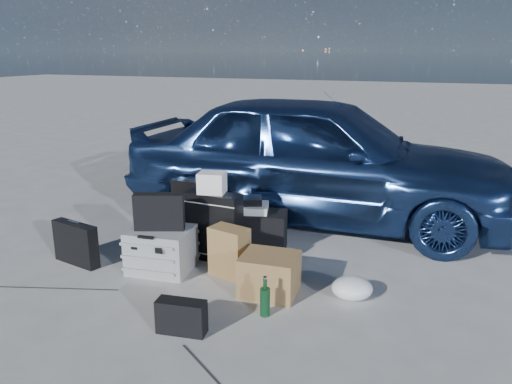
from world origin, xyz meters
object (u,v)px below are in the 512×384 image
(suitcase_right, at_px, (213,226))
(pelican_case, at_px, (161,250))
(suitcase_left, at_px, (195,209))
(green_bottle, at_px, (265,297))
(duffel_bag, at_px, (247,230))
(car, at_px, (317,157))
(cardboard_box, at_px, (269,274))
(briefcase, at_px, (76,243))

(suitcase_right, bearing_deg, pelican_case, -126.07)
(suitcase_left, distance_m, green_bottle, 1.83)
(pelican_case, height_order, green_bottle, pelican_case)
(suitcase_right, bearing_deg, green_bottle, -41.61)
(suitcase_right, relative_size, duffel_bag, 0.83)
(suitcase_right, height_order, green_bottle, suitcase_right)
(car, distance_m, duffel_bag, 1.35)
(pelican_case, bearing_deg, duffel_bag, 48.22)
(duffel_bag, bearing_deg, car, 58.96)
(green_bottle, bearing_deg, suitcase_left, 134.61)
(car, bearing_deg, cardboard_box, -177.43)
(car, relative_size, pelican_case, 8.07)
(duffel_bag, bearing_deg, briefcase, -158.12)
(car, bearing_deg, suitcase_right, 157.16)
(duffel_bag, xyz_separation_m, green_bottle, (0.63, -1.16, -0.05))
(briefcase, relative_size, suitcase_right, 0.78)
(briefcase, relative_size, suitcase_left, 0.83)
(suitcase_right, xyz_separation_m, duffel_bag, (0.20, 0.34, -0.13))
(briefcase, xyz_separation_m, suitcase_left, (0.69, 1.05, 0.11))
(duffel_bag, distance_m, cardboard_box, 0.98)
(cardboard_box, relative_size, green_bottle, 1.48)
(suitcase_left, xyz_separation_m, duffel_bag, (0.65, -0.14, -0.11))
(briefcase, distance_m, duffel_bag, 1.62)
(car, height_order, green_bottle, car)
(pelican_case, relative_size, green_bottle, 1.79)
(pelican_case, distance_m, duffel_bag, 0.91)
(suitcase_right, distance_m, duffel_bag, 0.42)
(briefcase, bearing_deg, green_bottle, 4.43)
(pelican_case, xyz_separation_m, briefcase, (-0.82, -0.17, 0.00))
(suitcase_left, height_order, cardboard_box, suitcase_left)
(briefcase, bearing_deg, suitcase_left, 68.53)
(briefcase, relative_size, duffel_bag, 0.65)
(pelican_case, xyz_separation_m, suitcase_left, (-0.13, 0.88, 0.11))
(suitcase_right, relative_size, cardboard_box, 1.46)
(briefcase, bearing_deg, pelican_case, 23.33)
(briefcase, relative_size, green_bottle, 1.69)
(suitcase_left, bearing_deg, suitcase_right, -39.55)
(suitcase_left, relative_size, cardboard_box, 1.37)
(car, relative_size, briefcase, 8.54)
(cardboard_box, bearing_deg, suitcase_right, 147.32)
(briefcase, height_order, green_bottle, briefcase)
(pelican_case, distance_m, briefcase, 0.83)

